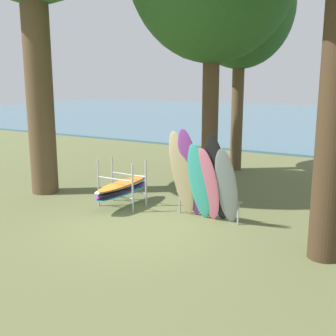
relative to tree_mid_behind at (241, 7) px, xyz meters
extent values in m
plane|color=#60663D|center=(0.29, -6.88, -5.75)|extent=(80.00, 80.00, 0.00)
cylinder|color=brown|center=(-3.72, -5.85, -2.46)|extent=(0.77, 0.77, 6.58)
cylinder|color=#42301E|center=(4.36, -6.59, -2.68)|extent=(0.59, 0.59, 6.14)
cylinder|color=brown|center=(0.00, 0.00, -3.44)|extent=(0.43, 0.43, 4.62)
ellipsoid|color=#285623|center=(0.00, 0.00, 0.05)|extent=(3.74, 3.74, 4.30)
cylinder|color=#4C3823|center=(0.48, -3.36, -3.27)|extent=(0.47, 0.47, 4.97)
ellipsoid|color=#C6B289|center=(0.94, -5.91, -4.67)|extent=(0.56, 0.83, 2.17)
ellipsoid|color=purple|center=(1.17, -5.91, -4.63)|extent=(0.56, 0.92, 2.24)
ellipsoid|color=#38B2AD|center=(1.40, -5.91, -4.80)|extent=(0.57, 0.70, 1.89)
ellipsoid|color=pink|center=(1.63, -5.91, -4.84)|extent=(0.56, 0.69, 1.82)
ellipsoid|color=black|center=(1.86, -5.90, -4.67)|extent=(0.53, 0.83, 2.17)
ellipsoid|color=gray|center=(2.09, -5.90, -4.82)|extent=(0.53, 0.72, 1.86)
cylinder|color=#9EA0A5|center=(0.72, -5.59, -5.48)|extent=(0.04, 0.04, 0.55)
cylinder|color=#9EA0A5|center=(2.31, -5.68, -5.48)|extent=(0.04, 0.04, 0.55)
cylinder|color=#9EA0A5|center=(1.52, -5.64, -5.20)|extent=(1.75, 0.14, 0.04)
cylinder|color=#9EA0A5|center=(-1.42, -6.15, -5.13)|extent=(0.05, 0.05, 1.25)
cylinder|color=#9EA0A5|center=(-0.32, -6.15, -5.13)|extent=(0.05, 0.05, 1.25)
cylinder|color=#9EA0A5|center=(-1.42, -5.55, -5.13)|extent=(0.05, 0.05, 1.25)
cylinder|color=#9EA0A5|center=(-0.32, -5.55, -5.13)|extent=(0.05, 0.05, 1.25)
cylinder|color=#9EA0A5|center=(-0.87, -6.15, -5.40)|extent=(1.10, 0.04, 0.04)
cylinder|color=#9EA0A5|center=(-0.87, -6.15, -4.95)|extent=(1.10, 0.04, 0.04)
cylinder|color=#9EA0A5|center=(-0.87, -5.55, -5.40)|extent=(1.10, 0.04, 0.04)
cylinder|color=#9EA0A5|center=(-0.87, -5.55, -4.95)|extent=(1.10, 0.04, 0.04)
ellipsoid|color=#38B2AD|center=(-0.83, -5.85, -5.35)|extent=(0.53, 2.11, 0.06)
ellipsoid|color=purple|center=(-0.89, -5.85, -5.29)|extent=(0.53, 2.11, 0.06)
ellipsoid|color=black|center=(-0.86, -5.85, -5.23)|extent=(0.63, 2.13, 0.06)
ellipsoid|color=white|center=(-0.87, -5.85, -5.17)|extent=(0.58, 2.12, 0.06)
ellipsoid|color=orange|center=(-0.84, -5.85, -5.11)|extent=(0.58, 2.12, 0.06)
camera|label=1|loc=(5.59, -14.47, -2.44)|focal=44.89mm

